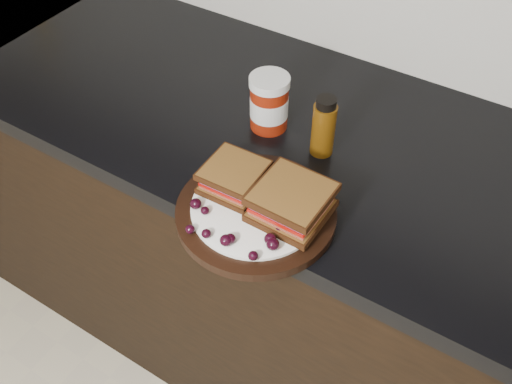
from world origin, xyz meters
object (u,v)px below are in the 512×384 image
condiment_jar (269,103)px  oil_bottle (324,126)px  plate (256,212)px  sandwich_left (234,177)px

condiment_jar → oil_bottle: 0.13m
plate → sandwich_left: (-0.06, 0.02, 0.04)m
oil_bottle → condiment_jar: bearing=174.5°
sandwich_left → condiment_jar: bearing=102.4°
sandwich_left → oil_bottle: size_ratio=0.80×
condiment_jar → oil_bottle: oil_bottle is taller
sandwich_left → oil_bottle: oil_bottle is taller
sandwich_left → oil_bottle: 0.21m
plate → oil_bottle: bearing=84.9°
plate → condiment_jar: bearing=115.9°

